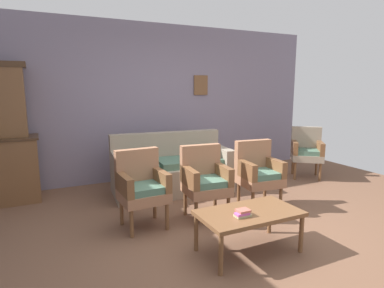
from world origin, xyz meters
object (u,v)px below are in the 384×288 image
Objects in this scene: armchair_near_couch_end at (258,171)px; armchair_by_doorway at (142,185)px; floral_couch at (171,171)px; wingback_chair_by_fireplace at (307,150)px; book_stack_on_table at (243,213)px; coffee_table at (249,216)px; armchair_row_middle at (205,178)px.

armchair_by_doorway is at bearing 177.04° from armchair_near_couch_end.
floral_couch and armchair_near_couch_end have the same top height.
book_stack_on_table is (-2.67, -1.86, -0.05)m from wingback_chair_by_fireplace.
armchair_by_doorway reaches higher than coffee_table.
wingback_chair_by_fireplace reaches higher than book_stack_on_table.
floral_couch is 1.16m from armchair_row_middle.
wingback_chair_by_fireplace reaches higher than coffee_table.
book_stack_on_table is at bearing -94.30° from floral_couch.
book_stack_on_table is at bearing -145.07° from wingback_chair_by_fireplace.
armchair_near_couch_end is at bearing 49.05° from coffee_table.
armchair_row_middle reaches higher than coffee_table.
wingback_chair_by_fireplace is 5.77× the size of book_stack_on_table.
armchair_row_middle is at bearing -179.99° from armchair_near_couch_end.
floral_couch is at bearing 85.70° from book_stack_on_table.
armchair_row_middle is 1.00× the size of wingback_chair_by_fireplace.
armchair_by_doorway and wingback_chair_by_fireplace have the same top height.
floral_couch reaches higher than book_stack_on_table.
wingback_chair_by_fireplace is at bearing 34.93° from book_stack_on_table.
book_stack_on_table reaches higher than coffee_table.
armchair_row_middle is 0.81m from armchair_near_couch_end.
armchair_row_middle is 0.90× the size of coffee_table.
armchair_by_doorway reaches higher than book_stack_on_table.
floral_couch is 2.06× the size of armchair_by_doorway.
armchair_row_middle is at bearing -6.02° from armchair_by_doorway.
coffee_table is (0.77, -1.04, -0.12)m from armchair_by_doorway.
armchair_by_doorway is 1.30m from coffee_table.
armchair_by_doorway is 1.00× the size of armchair_near_couch_end.
armchair_near_couch_end is at bearing -2.96° from armchair_by_doorway.
armchair_near_couch_end reaches higher than coffee_table.
coffee_table is 0.17m from book_stack_on_table.
wingback_chair_by_fireplace is (1.71, 0.83, 0.00)m from armchair_near_couch_end.
coffee_table is at bearing 30.05° from book_stack_on_table.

